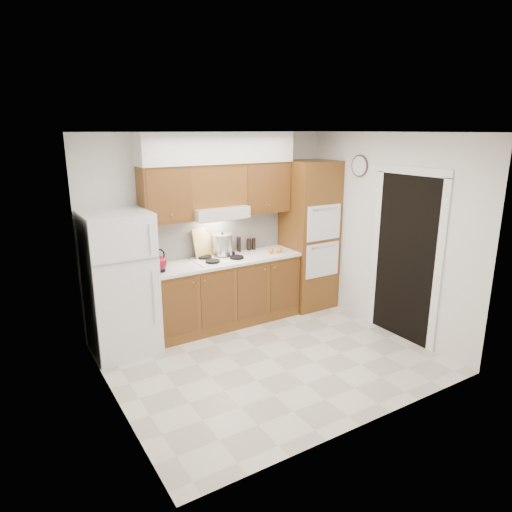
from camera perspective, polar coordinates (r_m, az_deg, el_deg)
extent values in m
plane|color=beige|center=(5.56, 1.87, -12.68)|extent=(3.60, 3.60, 0.00)
plane|color=white|center=(4.90, 2.15, 15.20)|extent=(3.60, 3.60, 0.00)
cube|color=silver|center=(6.35, -5.50, 3.39)|extent=(3.60, 0.02, 2.60)
cube|color=silver|center=(4.39, -18.04, -2.87)|extent=(0.02, 3.00, 2.60)
cube|color=silver|center=(6.23, 15.97, 2.62)|extent=(0.02, 3.00, 2.60)
cube|color=white|center=(5.67, -16.61, -3.32)|extent=(0.75, 0.72, 1.72)
cube|color=brown|center=(6.33, -3.89, -4.61)|extent=(2.11, 0.60, 0.90)
cube|color=white|center=(6.18, -3.93, -0.54)|extent=(2.13, 0.62, 0.04)
cube|color=white|center=(6.36, -5.22, 2.68)|extent=(2.11, 0.03, 0.56)
cube|color=brown|center=(6.87, 6.61, 2.58)|extent=(0.70, 0.65, 2.20)
cube|color=brown|center=(5.82, -11.29, 7.57)|extent=(0.63, 0.33, 0.70)
cube|color=brown|center=(6.46, 0.80, 8.62)|extent=(0.73, 0.33, 0.70)
cube|color=silver|center=(6.08, -4.84, 5.52)|extent=(0.75, 0.45, 0.15)
cube|color=brown|center=(6.09, -5.17, 8.84)|extent=(0.75, 0.33, 0.55)
cube|color=silver|center=(6.06, -4.78, 13.33)|extent=(2.13, 0.36, 0.40)
cube|color=white|center=(6.17, -4.43, -0.33)|extent=(0.74, 0.50, 0.01)
cube|color=black|center=(6.05, 18.13, -0.36)|extent=(0.02, 0.90, 2.10)
cylinder|color=#3F3833|center=(6.47, 12.83, 10.93)|extent=(0.02, 0.30, 0.30)
sphere|color=maroon|center=(5.70, -12.04, -0.93)|extent=(0.20, 0.20, 0.19)
cube|color=tan|center=(6.23, -6.68, 1.61)|extent=(0.33, 0.20, 0.41)
cylinder|color=silver|center=(6.25, -4.21, 1.43)|extent=(0.35, 0.35, 0.28)
cylinder|color=black|center=(6.49, -2.17, 1.45)|extent=(0.08, 0.08, 0.22)
cylinder|color=black|center=(6.62, -0.28, 1.53)|extent=(0.06, 0.06, 0.17)
cylinder|color=black|center=(6.59, -0.89, 1.46)|extent=(0.06, 0.06, 0.17)
sphere|color=orange|center=(6.48, 2.94, 0.78)|extent=(0.10, 0.10, 0.08)
sphere|color=orange|center=(6.43, 1.89, 0.66)|extent=(0.10, 0.10, 0.08)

